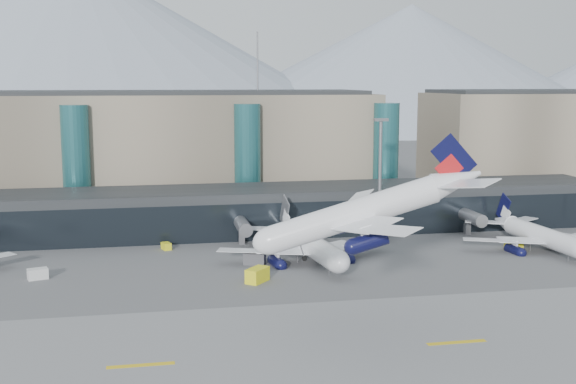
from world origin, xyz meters
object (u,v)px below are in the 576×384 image
Objects in this scene: hero_jet at (375,203)px; veh_a at (38,274)px; veh_g at (306,249)px; veh_h at (257,275)px; veh_c at (255,259)px; veh_b at (166,246)px; veh_e at (514,245)px; jet_parked_right at (534,228)px; lightmast_mid at (380,171)px; veh_d at (385,239)px; jet_parked_mid at (305,236)px.

hero_jet reaches higher than veh_a.
veh_g is 23.09m from veh_h.
veh_b is at bearing 156.46° from veh_c.
veh_e is at bearing 51.12° from hero_jet.
hero_jet is at bearing 127.81° from jet_parked_right.
jet_parked_right is at bearing -35.64° from veh_h.
veh_h reaches higher than veh_e.
veh_d is at bearing -92.70° from lightmast_mid.
hero_jet is at bearing -55.34° from veh_a.
jet_parked_mid is 10.81× the size of veh_e.
jet_parked_mid reaches higher than veh_a.
veh_c is at bearing 111.07° from hero_jet.
lightmast_mid is 31.22m from veh_e.
veh_h is (-30.83, -25.11, 0.52)m from veh_d.
veh_c is at bearing 88.54° from jet_parked_right.
jet_parked_mid reaches higher than veh_h.
jet_parked_right is 57.51m from veh_c.
jet_parked_right reaches higher than veh_e.
veh_h is (-31.06, -30.00, -13.22)m from lightmast_mid.
veh_e is at bearing -98.78° from jet_parked_mid.
jet_parked_mid is 28.86m from veh_b.
veh_g is at bearing 170.05° from veh_e.
jet_parked_mid is 22.48m from veh_d.
veh_e is 55.55m from veh_h.
jet_parked_right is 15.35× the size of veh_g.
veh_d is at bearing 80.46° from veh_g.
jet_parked_right is 60.41m from veh_h.
veh_b reaches higher than veh_g.
jet_parked_mid reaches higher than veh_d.
jet_parked_right is at bearing 56.85° from veh_g.
hero_jet is 0.98× the size of jet_parked_right.
veh_a is 28.44m from veh_b.
lightmast_mid is at bearing 17.89° from veh_d.
veh_c is (15.68, -15.08, 0.39)m from veh_b.
veh_h is (-1.24, -11.69, 0.12)m from veh_c.
hero_jet is 14.98× the size of veh_g.
lightmast_mid reaches higher than veh_d.
veh_h is at bearing -169.74° from veh_b.
hero_jet is at bearing 172.49° from jet_parked_mid.
veh_c is at bearing -179.89° from veh_e.
lightmast_mid is 0.79× the size of hero_jet.
hero_jet is 9.81× the size of veh_a.
jet_parked_right is 13.79× the size of veh_b.
jet_parked_right is 13.81× the size of veh_d.
lightmast_mid reaches higher than veh_h.
jet_parked_mid is at bearing 2.39° from veh_h.
lightmast_mid is 45.16m from veh_h.
veh_d is (45.28, -1.67, -0.01)m from veh_b.
veh_a is (-67.56, -21.18, -13.50)m from lightmast_mid.
jet_parked_mid is (-19.68, -15.55, -10.01)m from lightmast_mid.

